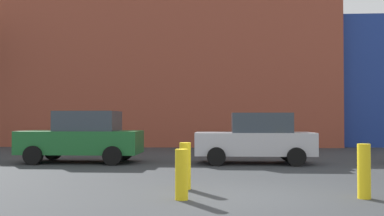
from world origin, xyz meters
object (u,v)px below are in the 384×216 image
parked_car_1 (83,137)px  bollard_yellow_1 (182,174)px  bollard_yellow_2 (185,166)px  bollard_yellow_0 (364,171)px  parked_car_2 (256,138)px

parked_car_1 → bollard_yellow_1: size_ratio=4.34×
bollard_yellow_2 → bollard_yellow_0: bearing=-15.0°
parked_car_2 → bollard_yellow_2: (-1.94, -5.54, -0.34)m
parked_car_1 → bollard_yellow_1: parked_car_1 is taller
parked_car_1 → parked_car_2: 5.84m
parked_car_1 → bollard_yellow_0: 9.76m
parked_car_2 → bollard_yellow_2: parked_car_2 is taller
parked_car_1 → bollard_yellow_1: bearing=120.1°
parked_car_1 → bollard_yellow_2: parked_car_1 is taller
parked_car_2 → bollard_yellow_0: size_ratio=3.81×
bollard_yellow_1 → parked_car_2: bearing=74.3°
bollard_yellow_0 → bollard_yellow_1: (-3.38, -0.34, -0.04)m
bollard_yellow_2 → parked_car_1: bearing=125.2°
parked_car_1 → bollard_yellow_0: parked_car_1 is taller
bollard_yellow_0 → parked_car_1: bearing=138.6°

